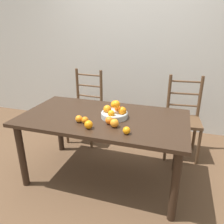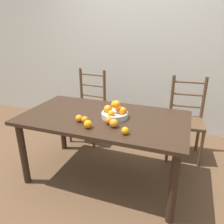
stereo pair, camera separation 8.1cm
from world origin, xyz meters
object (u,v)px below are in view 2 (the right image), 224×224
object	(u,v)px
orange_loose_5	(79,118)
orange_loose_0	(114,123)
fruit_bowl	(115,112)
orange_loose_1	(125,131)
orange_loose_4	(109,120)
chair_left	(89,108)
orange_loose_3	(88,124)
chair_right	(186,121)
orange_loose_2	(85,120)

from	to	relation	value
orange_loose_5	orange_loose_0	bearing A→B (deg)	-0.38
fruit_bowl	orange_loose_1	world-z (taller)	fruit_bowl
orange_loose_5	orange_loose_4	bearing A→B (deg)	9.66
fruit_bowl	chair_left	distance (m)	1.06
orange_loose_0	orange_loose_1	size ratio (longest dim) A/B	1.21
fruit_bowl	orange_loose_3	distance (m)	0.34
fruit_bowl	orange_loose_1	size ratio (longest dim) A/B	4.11
fruit_bowl	orange_loose_0	xyz separation A→B (m)	(0.06, -0.21, -0.02)
orange_loose_0	orange_loose_1	xyz separation A→B (m)	(0.14, -0.10, -0.01)
orange_loose_4	chair_left	world-z (taller)	chair_left
orange_loose_4	orange_loose_5	bearing A→B (deg)	-170.34
chair_right	fruit_bowl	bearing A→B (deg)	-136.45
orange_loose_5	orange_loose_3	bearing A→B (deg)	-34.84
orange_loose_4	orange_loose_5	world-z (taller)	orange_loose_4
orange_loose_3	chair_right	size ratio (longest dim) A/B	0.07
chair_right	chair_left	bearing A→B (deg)	174.41
chair_left	orange_loose_1	bearing A→B (deg)	-47.75
chair_left	fruit_bowl	bearing A→B (deg)	-45.54
fruit_bowl	orange_loose_5	distance (m)	0.35
fruit_bowl	orange_loose_0	distance (m)	0.22
orange_loose_0	orange_loose_4	distance (m)	0.08
orange_loose_1	chair_left	world-z (taller)	chair_left
orange_loose_1	chair_right	bearing A→B (deg)	66.62
orange_loose_2	chair_right	bearing A→B (deg)	48.09
orange_loose_4	orange_loose_5	distance (m)	0.29
orange_loose_4	fruit_bowl	bearing A→B (deg)	89.15
orange_loose_0	chair_right	distance (m)	1.19
fruit_bowl	orange_loose_5	size ratio (longest dim) A/B	3.95
orange_loose_4	orange_loose_5	xyz separation A→B (m)	(-0.28, -0.05, -0.00)
orange_loose_0	orange_loose_5	xyz separation A→B (m)	(-0.35, 0.00, -0.01)
chair_right	orange_loose_4	bearing A→B (deg)	-131.25
fruit_bowl	orange_loose_0	bearing A→B (deg)	-73.46
orange_loose_3	orange_loose_0	bearing A→B (deg)	24.77
chair_left	chair_right	bearing A→B (deg)	3.41
fruit_bowl	chair_right	xyz separation A→B (m)	(0.66, 0.77, -0.31)
orange_loose_4	chair_right	size ratio (longest dim) A/B	0.07
orange_loose_2	chair_right	world-z (taller)	chair_right
orange_loose_4	orange_loose_0	bearing A→B (deg)	-37.73
chair_right	orange_loose_5	bearing A→B (deg)	-139.78
orange_loose_2	chair_left	bearing A→B (deg)	114.46
orange_loose_1	chair_right	distance (m)	1.21
orange_loose_1	orange_loose_2	xyz separation A→B (m)	(-0.42, 0.09, 0.00)
orange_loose_1	orange_loose_4	size ratio (longest dim) A/B	0.89
orange_loose_5	chair_left	world-z (taller)	chair_left
orange_loose_0	orange_loose_1	bearing A→B (deg)	-35.73
fruit_bowl	orange_loose_5	xyz separation A→B (m)	(-0.29, -0.21, -0.02)
fruit_bowl	orange_loose_2	size ratio (longest dim) A/B	4.06
orange_loose_3	chair_left	distance (m)	1.23
orange_loose_0	orange_loose_3	size ratio (longest dim) A/B	1.04
chair_right	orange_loose_1	bearing A→B (deg)	-118.97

